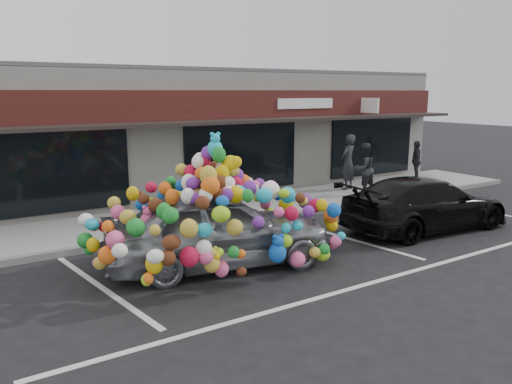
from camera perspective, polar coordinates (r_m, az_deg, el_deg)
ground at (r=10.83m, az=-0.19°, el=-7.79°), size 90.00×90.00×0.00m
shop_building at (r=17.99m, az=-14.86°, el=6.59°), size 24.00×7.20×4.31m
sidewalk at (r=14.21m, az=-8.88°, el=-2.93°), size 26.00×3.00×0.15m
kerb at (r=12.89m, az=-6.17°, el=-4.35°), size 26.00×0.18×0.16m
parking_stripe_left at (r=9.80m, az=-17.14°, el=-10.43°), size 0.73×4.37×0.01m
parking_stripe_mid at (r=12.62m, az=10.15°, el=-5.15°), size 0.73×4.37×0.01m
parking_stripe_right at (r=16.67m, az=23.96°, el=-1.91°), size 0.73×4.37×0.01m
lane_line at (r=10.43m, az=16.28°, el=-9.03°), size 14.00×0.12×0.01m
toy_car at (r=10.26m, az=-4.37°, el=-3.22°), size 3.36×5.27×2.88m
black_sedan at (r=13.72m, az=18.84°, el=-1.27°), size 2.31×4.92×1.39m
pedestrian_a at (r=17.85m, az=10.45°, el=3.39°), size 0.83×0.69×1.95m
pedestrian_b at (r=17.13m, az=12.21°, el=2.61°), size 0.86×0.68×1.73m
pedestrian_c at (r=20.28m, az=17.82°, el=3.42°), size 0.93×0.89×1.56m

